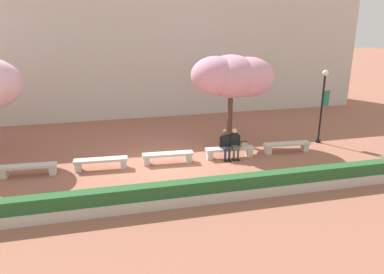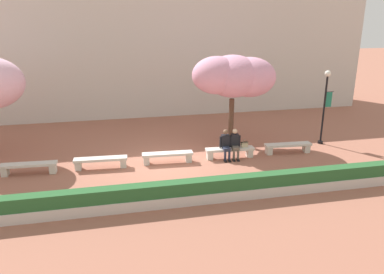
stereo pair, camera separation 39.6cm
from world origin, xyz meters
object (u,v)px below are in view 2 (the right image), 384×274
Objects in this scene: stone_bench_east_end at (288,146)px; cherry_tree_main at (234,76)px; stone_bench_center at (168,156)px; handbag at (244,144)px; lamp_post_with_banner at (325,100)px; stone_bench_west_end at (29,167)px; stone_bench_near_west at (101,161)px; stone_bench_near_east at (230,151)px; person_seated_left at (226,143)px; person_seated_right at (235,143)px.

cherry_tree_main is at bearing 134.81° from stone_bench_east_end.
stone_bench_center is 3.40m from handbag.
cherry_tree_main is at bearing 165.41° from lamp_post_with_banner.
cherry_tree_main is (8.94, 1.98, 2.91)m from stone_bench_west_end.
handbag is (8.84, 0.00, 0.27)m from stone_bench_west_end.
lamp_post_with_banner is at bearing 6.72° from stone_bench_center.
cherry_tree_main is at bearing 86.98° from handbag.
stone_bench_near_east is at bearing 0.00° from stone_bench_near_west.
cherry_tree_main is at bearing 64.30° from person_seated_left.
person_seated_right is 3.28m from cherry_tree_main.
lamp_post_with_banner is at bearing 22.45° from stone_bench_east_end.
stone_bench_east_end is at bearing -157.55° from lamp_post_with_banner.
stone_bench_west_end is 13.23m from lamp_post_with_banner.
person_seated_left reaches higher than stone_bench_east_end.
stone_bench_center is 1.66× the size of person_seated_left.
lamp_post_with_banner reaches higher than stone_bench_west_end.
stone_bench_east_end is at bearing 1.20° from person_seated_right.
person_seated_right is at bearing -0.36° from stone_bench_west_end.
person_seated_left is at bearing -178.96° from stone_bench_east_end.
lamp_post_with_banner is (7.63, 0.90, 1.81)m from stone_bench_center.
stone_bench_near_west is at bearing 0.00° from stone_bench_west_end.
handbag is 0.10× the size of lamp_post_with_banner.
person_seated_right reaches higher than stone_bench_center.
handbag is 4.60m from lamp_post_with_banner.
cherry_tree_main is (3.49, 1.98, 2.91)m from stone_bench_center.
stone_bench_west_end and stone_bench_east_end have the same top height.
lamp_post_with_banner reaches higher than handbag.
person_seated_left is at bearing -176.22° from handbag.
handbag reaches higher than stone_bench_east_end.
handbag is 3.30m from cherry_tree_main.
stone_bench_east_end is at bearing -45.19° from cherry_tree_main.
stone_bench_near_west is 0.61× the size of lamp_post_with_banner.
stone_bench_near_west is (2.73, 0.00, 0.00)m from stone_bench_west_end.
stone_bench_near_east is at bearing 14.06° from person_seated_left.
person_seated_right is 0.48m from handbag.
person_seated_left reaches higher than stone_bench_center.
stone_bench_near_west is 2.73m from stone_bench_center.
stone_bench_near_east is (5.45, 0.00, 0.00)m from stone_bench_near_west.
stone_bench_near_west is at bearing 180.00° from stone_bench_center.
stone_bench_center is 5.45m from stone_bench_east_end.
stone_bench_center is 6.31× the size of handbag.
handbag is (0.66, 0.00, 0.27)m from stone_bench_near_east.
lamp_post_with_banner is at bearing 3.93° from stone_bench_west_end.
cherry_tree_main is at bearing 12.46° from stone_bench_west_end.
stone_bench_near_west is 6.12m from handbag.
person_seated_right is at bearing -168.56° from lamp_post_with_banner.
person_seated_left is (7.96, -0.05, 0.39)m from stone_bench_west_end.
person_seated_left reaches higher than stone_bench_west_end.
lamp_post_with_banner is at bearing 10.39° from stone_bench_near_east.
stone_bench_east_end is 1.66× the size of person_seated_right.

